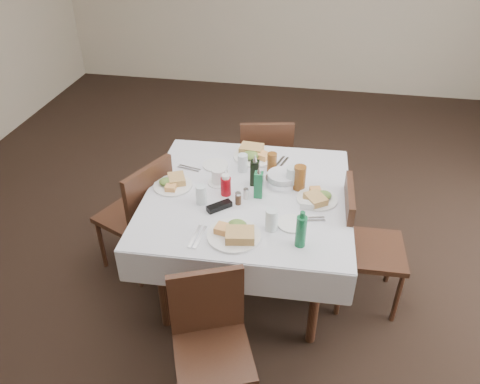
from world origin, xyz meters
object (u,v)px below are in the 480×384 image
Objects in this scene: chair_south at (210,334)px; water_w at (201,195)px; water_e at (292,177)px; ketchup_bottle at (226,185)px; chair_west at (142,211)px; oil_cruet_dark at (255,172)px; dining_table at (248,204)px; chair_east at (359,240)px; oil_cruet_green at (259,184)px; coffee_mug at (219,177)px; chair_north at (265,159)px; water_n at (243,163)px; green_bottle at (301,231)px; bread_basket at (282,179)px; water_s at (272,220)px.

water_w is at bearing 106.43° from chair_south.
water_e is 0.43m from ketchup_bottle.
oil_cruet_dark reaches higher than chair_west.
dining_table is 0.76m from chair_west.
oil_cruet_green is (-0.66, 0.00, 0.35)m from chair_east.
oil_cruet_green is at bearing 3.71° from ketchup_bottle.
water_w is 0.86× the size of coffee_mug.
chair_north is 0.85m from oil_cruet_dark.
water_n is 0.32m from oil_cruet_green.
chair_west is at bearing 178.58° from chair_east.
chair_west is 0.89m from oil_cruet_green.
water_w is (-0.26, -1.04, 0.32)m from chair_north.
water_e is 0.64× the size of green_bottle.
bread_basket is 0.99× the size of oil_cruet_green.
dining_table is 0.33m from water_e.
chair_west is 6.76× the size of water_s.
chair_west is 7.33× the size of water_w.
oil_cruet_dark is (-0.24, -0.02, 0.02)m from water_e.
chair_north is 0.98m from ketchup_bottle.
water_e is (-0.46, 0.15, 0.33)m from chair_east.
green_bottle is (0.09, -0.57, 0.03)m from water_e.
chair_west is at bearing 177.45° from oil_cruet_green.
water_w is 0.56m from bread_basket.
chair_south is 5.76× the size of coffee_mug.
dining_table is at bearing 178.37° from chair_east.
water_e reaches higher than coffee_mug.
water_e is at bearing 36.74° from oil_cruet_green.
water_n is at bearing 122.07° from green_bottle.
oil_cruet_dark reaches higher than dining_table.
chair_north is 0.71m from water_n.
green_bottle reaches higher than chair_north.
chair_west reaches higher than water_s.
chair_east is 0.99× the size of chair_west.
water_n reaches higher than bread_basket.
chair_west is 4.05× the size of oil_cruet_green.
chair_south is at bearing -97.69° from oil_cruet_green.
water_s is (0.27, -0.59, 0.00)m from water_n.
water_n is at bearing -97.20° from chair_north.
water_w reaches higher than bread_basket.
bread_basket is (0.95, 0.14, 0.28)m from chair_west.
chair_west is at bearing -171.56° from bread_basket.
chair_south is at bearing -80.69° from coffee_mug.
chair_west is 0.60m from water_w.
oil_cruet_green is at bearing -62.21° from water_n.
chair_north is at bearing 105.29° from green_bottle.
chair_east is 3.96× the size of oil_cruet_dark.
chair_east is 6.66× the size of water_s.
chair_north is at bearing 49.42° from chair_west.
chair_north is 1.12m from water_w.
water_w is (0.48, -0.17, 0.31)m from chair_west.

